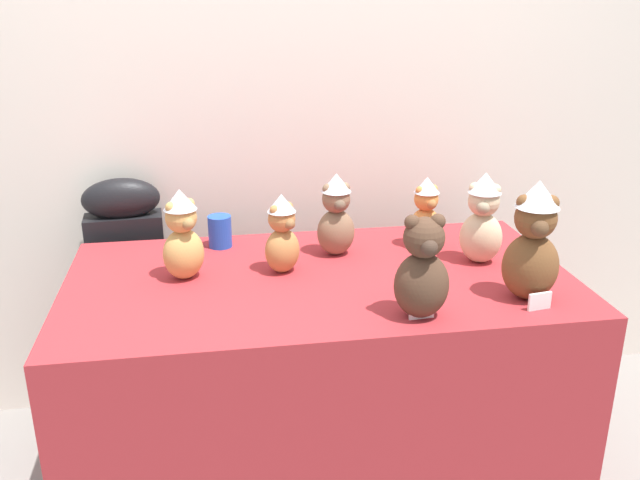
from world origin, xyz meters
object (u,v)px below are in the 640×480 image
object	(u,v)px
teddy_bear_sand	(482,219)
teddy_bear_chestnut	(533,243)
display_table	(320,384)
teddy_bear_cocoa	(422,270)
party_cup_blue	(220,231)
teddy_bear_caramel	(282,235)
teddy_bear_ginger	(426,213)
instrument_case	(132,300)
teddy_bear_honey	(182,236)
teddy_bear_mocha	(336,216)

from	to	relation	value
teddy_bear_sand	teddy_bear_chestnut	size ratio (longest dim) A/B	0.85
teddy_bear_chestnut	teddy_bear_sand	bearing A→B (deg)	110.07
display_table	teddy_bear_sand	size ratio (longest dim) A/B	5.20
display_table	teddy_bear_cocoa	distance (m)	0.65
teddy_bear_chestnut	display_table	bearing A→B (deg)	169.50
teddy_bear_chestnut	party_cup_blue	size ratio (longest dim) A/B	3.19
display_table	teddy_bear_sand	bearing A→B (deg)	3.77
teddy_bear_caramel	teddy_bear_chestnut	bearing A→B (deg)	-58.50
teddy_bear_caramel	teddy_bear_ginger	bearing A→B (deg)	-18.17
instrument_case	party_cup_blue	distance (m)	0.54
teddy_bear_ginger	teddy_bear_caramel	bearing A→B (deg)	-177.17
teddy_bear_caramel	teddy_bear_chestnut	size ratio (longest dim) A/B	0.72
teddy_bear_honey	party_cup_blue	size ratio (longest dim) A/B	2.58
teddy_bear_caramel	teddy_bear_honey	distance (m)	0.30
display_table	teddy_bear_sand	world-z (taller)	teddy_bear_sand
instrument_case	teddy_bear_sand	size ratio (longest dim) A/B	3.25
display_table	instrument_case	world-z (taller)	instrument_case
display_table	teddy_bear_caramel	xyz separation A→B (m)	(-0.11, 0.06, 0.51)
teddy_bear_mocha	party_cup_blue	size ratio (longest dim) A/B	2.54
party_cup_blue	teddy_bear_sand	bearing A→B (deg)	-18.48
teddy_bear_mocha	teddy_bear_honey	size ratio (longest dim) A/B	0.98
teddy_bear_mocha	teddy_bear_ginger	size ratio (longest dim) A/B	1.13
display_table	teddy_bear_chestnut	size ratio (longest dim) A/B	4.44
teddy_bear_honey	teddy_bear_cocoa	size ratio (longest dim) A/B	0.97
teddy_bear_mocha	teddy_bear_ginger	bearing A→B (deg)	-2.11
display_table	teddy_bear_honey	xyz separation A→B (m)	(-0.41, 0.05, 0.53)
teddy_bear_ginger	teddy_bear_sand	bearing A→B (deg)	-63.45
teddy_bear_caramel	teddy_bear_sand	bearing A→B (deg)	-35.81
teddy_bear_ginger	teddy_bear_cocoa	bearing A→B (deg)	-121.45
teddy_bear_caramel	teddy_bear_cocoa	distance (m)	0.50
teddy_bear_mocha	teddy_bear_sand	size ratio (longest dim) A/B	0.93
teddy_bear_chestnut	party_cup_blue	xyz separation A→B (m)	(-0.86, 0.56, -0.12)
party_cup_blue	teddy_bear_chestnut	bearing A→B (deg)	-33.22
teddy_bear_caramel	teddy_bear_sand	distance (m)	0.64
teddy_bear_caramel	teddy_bear_sand	size ratio (longest dim) A/B	0.85
teddy_bear_cocoa	party_cup_blue	xyz separation A→B (m)	(-0.52, 0.63, -0.08)
instrument_case	teddy_bear_honey	world-z (taller)	teddy_bear_honey
teddy_bear_honey	teddy_bear_ginger	bearing A→B (deg)	-20.73
teddy_bear_sand	teddy_bear_cocoa	distance (m)	0.46
display_table	teddy_bear_honey	bearing A→B (deg)	172.39
teddy_bear_chestnut	teddy_bear_honey	bearing A→B (deg)	176.12
display_table	teddy_bear_chestnut	xyz separation A→B (m)	(0.56, -0.25, 0.56)
teddy_bear_chestnut	party_cup_blue	bearing A→B (deg)	160.37
instrument_case	teddy_bear_mocha	world-z (taller)	teddy_bear_mocha
teddy_bear_honey	teddy_bear_chestnut	bearing A→B (deg)	-48.29
teddy_bear_ginger	party_cup_blue	distance (m)	0.71
teddy_bear_mocha	teddy_bear_sand	world-z (taller)	teddy_bear_sand
teddy_bear_chestnut	teddy_bear_ginger	bearing A→B (deg)	123.97
teddy_bear_honey	instrument_case	bearing A→B (deg)	84.69
teddy_bear_sand	teddy_bear_chestnut	distance (m)	0.29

